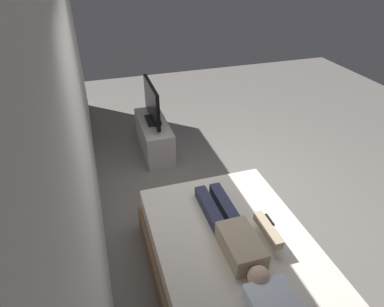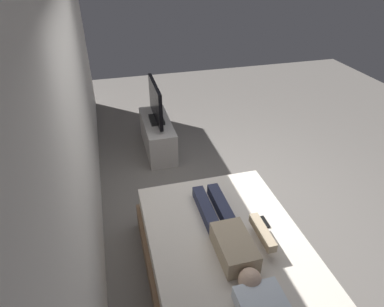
% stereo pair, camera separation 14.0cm
% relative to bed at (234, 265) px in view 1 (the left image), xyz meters
% --- Properties ---
extents(ground_plane, '(10.00, 10.00, 0.00)m').
position_rel_bed_xyz_m(ground_plane, '(1.08, -0.35, -0.26)').
color(ground_plane, slate).
extents(back_wall, '(6.40, 0.10, 2.80)m').
position_rel_bed_xyz_m(back_wall, '(1.48, 1.17, 1.14)').
color(back_wall, silver).
rests_on(back_wall, ground).
extents(bed, '(2.06, 1.44, 0.54)m').
position_rel_bed_xyz_m(bed, '(0.00, 0.00, 0.00)').
color(bed, brown).
rests_on(bed, ground).
extents(person, '(1.26, 0.46, 0.18)m').
position_rel_bed_xyz_m(person, '(0.03, -0.00, 0.36)').
color(person, tan).
rests_on(person, bed).
extents(remote, '(0.15, 0.04, 0.02)m').
position_rel_bed_xyz_m(remote, '(0.18, -0.41, 0.29)').
color(remote, black).
rests_on(remote, bed).
extents(tv_stand, '(1.10, 0.40, 0.50)m').
position_rel_bed_xyz_m(tv_stand, '(2.60, 0.20, -0.01)').
color(tv_stand, '#B7B2AD').
rests_on(tv_stand, ground).
extents(tv, '(0.88, 0.20, 0.59)m').
position_rel_bed_xyz_m(tv, '(2.60, 0.20, 0.52)').
color(tv, black).
rests_on(tv, tv_stand).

